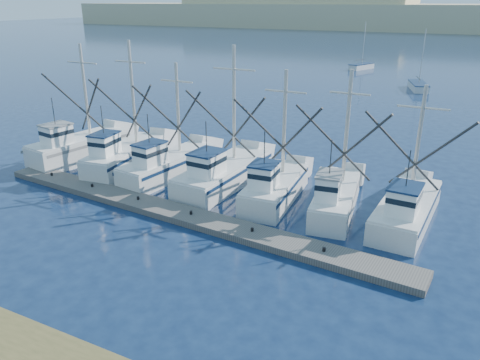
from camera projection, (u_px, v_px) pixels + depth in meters
name	position (u px, v px, depth m)	size (l,w,h in m)	color
ground	(203.00, 309.00, 18.93)	(500.00, 500.00, 0.00)	#0D1C3A
floating_dock	(177.00, 213.00, 27.00)	(27.77, 1.85, 0.37)	#5F5B55
dune_ridge	(464.00, 17.00, 192.33)	(360.00, 60.00, 10.00)	tan
trawler_fleet	(205.00, 172.00, 31.23)	(27.66, 8.89, 9.10)	silver
sailboat_near	(418.00, 86.00, 64.89)	(3.56, 6.47, 8.10)	silver
sailboat_far	(361.00, 66.00, 84.09)	(3.64, 5.73, 8.10)	silver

